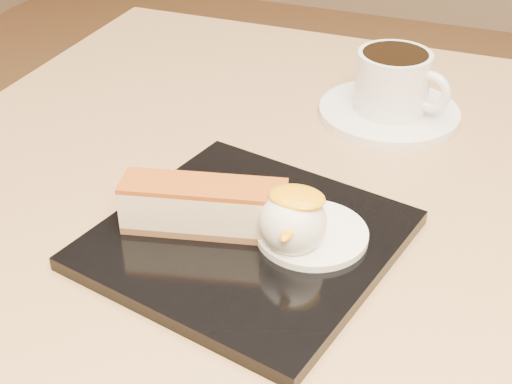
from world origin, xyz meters
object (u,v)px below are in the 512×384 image
at_px(table, 301,331).
at_px(dessert_plate, 247,240).
at_px(cheesecake, 204,206).
at_px(ice_cream_scoop, 293,222).
at_px(saucer, 389,112).
at_px(coffee_cup, 394,81).

relative_size(table, dessert_plate, 3.64).
bearing_deg(dessert_plate, cheesecake, -171.87).
bearing_deg(dessert_plate, table, 69.66).
distance_m(table, dessert_plate, 0.18).
relative_size(dessert_plate, ice_cream_scoop, 4.21).
bearing_deg(ice_cream_scoop, saucer, 86.21).
xyz_separation_m(dessert_plate, saucer, (0.06, 0.27, -0.00)).
height_order(dessert_plate, cheesecake, cheesecake).
bearing_deg(saucer, table, -99.00).
height_order(cheesecake, ice_cream_scoop, ice_cream_scoop).
xyz_separation_m(dessert_plate, cheesecake, (-0.04, -0.01, 0.03)).
distance_m(ice_cream_scoop, saucer, 0.27).
xyz_separation_m(cheesecake, saucer, (0.09, 0.27, -0.03)).
distance_m(table, cheesecake, 0.21).
relative_size(ice_cream_scoop, saucer, 0.35).
distance_m(table, coffee_cup, 0.28).
distance_m(ice_cream_scoop, coffee_cup, 0.27).
height_order(table, saucer, saucer).
bearing_deg(cheesecake, coffee_cup, 57.01).
height_order(table, ice_cream_scoop, ice_cream_scoop).
relative_size(dessert_plate, coffee_cup, 2.14).
distance_m(dessert_plate, saucer, 0.27).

